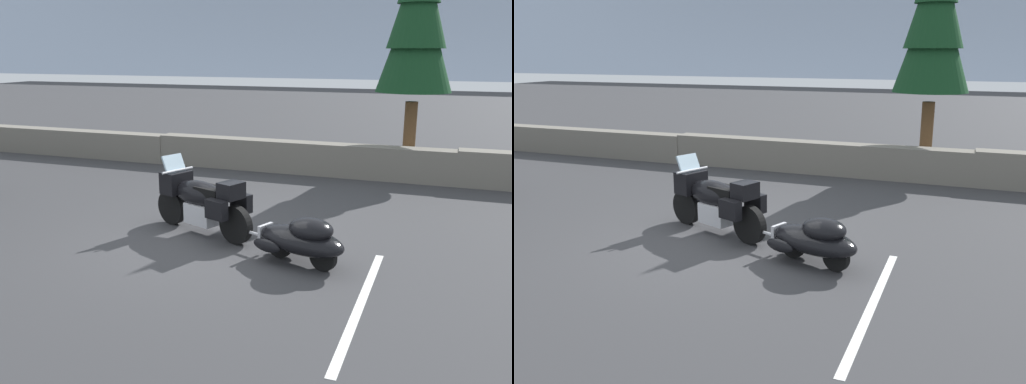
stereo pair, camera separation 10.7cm
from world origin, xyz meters
TOP-DOWN VIEW (x-y plane):
  - ground_plane at (0.00, 0.00)m, footprint 80.00×80.00m
  - stone_guard_wall at (0.22, 5.74)m, footprint 24.00×0.58m
  - distant_ridgeline at (0.00, 95.73)m, footprint 240.00×80.00m
  - touring_motorcycle at (-0.23, 0.35)m, footprint 2.20×1.23m
  - car_shaped_trailer at (1.83, -0.46)m, footprint 2.18×1.20m
  - pine_tree_tall at (2.76, 6.73)m, footprint 1.91×1.91m
  - parking_stripe_marker at (2.92, -1.50)m, footprint 0.12×3.60m

SIDE VIEW (x-z plane):
  - ground_plane at x=0.00m, z-range 0.00..0.00m
  - parking_stripe_marker at x=2.92m, z-range 0.00..0.01m
  - car_shaped_trailer at x=1.83m, z-range 0.03..0.79m
  - stone_guard_wall at x=0.22m, z-range -0.02..0.86m
  - touring_motorcycle at x=-0.23m, z-range -0.04..1.29m
  - pine_tree_tall at x=2.76m, z-range 0.83..7.38m
  - distant_ridgeline at x=0.00m, z-range 0.00..16.00m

